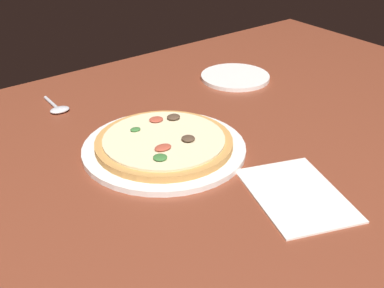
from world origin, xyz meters
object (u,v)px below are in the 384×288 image
(pizza_main, at_px, (164,145))
(paper_menu, at_px, (297,195))
(side_plate, at_px, (235,77))
(spoon, at_px, (58,108))

(pizza_main, xyz_separation_m, paper_menu, (-0.08, 0.23, -0.01))
(side_plate, bearing_deg, paper_menu, 59.61)
(side_plate, bearing_deg, spoon, -12.99)
(side_plate, xyz_separation_m, spoon, (0.40, -0.09, 0.00))
(pizza_main, distance_m, paper_menu, 0.25)
(pizza_main, bearing_deg, paper_menu, 109.16)
(paper_menu, relative_size, spoon, 2.00)
(side_plate, height_order, paper_menu, side_plate)
(pizza_main, relative_size, spoon, 3.05)
(pizza_main, relative_size, paper_menu, 1.53)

